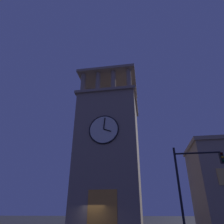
# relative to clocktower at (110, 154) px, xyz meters

# --- Properties ---
(clocktower) EXTENTS (8.57, 9.21, 23.46)m
(clocktower) POSITION_rel_clocktower_xyz_m (0.00, 0.00, 0.00)
(clocktower) COLOR gray
(clocktower) RESTS_ON ground_plane
(traffic_signal_near) EXTENTS (3.37, 0.41, 6.09)m
(traffic_signal_near) POSITION_rel_clocktower_xyz_m (-8.01, 12.16, -5.00)
(traffic_signal_near) COLOR black
(traffic_signal_near) RESTS_ON ground_plane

